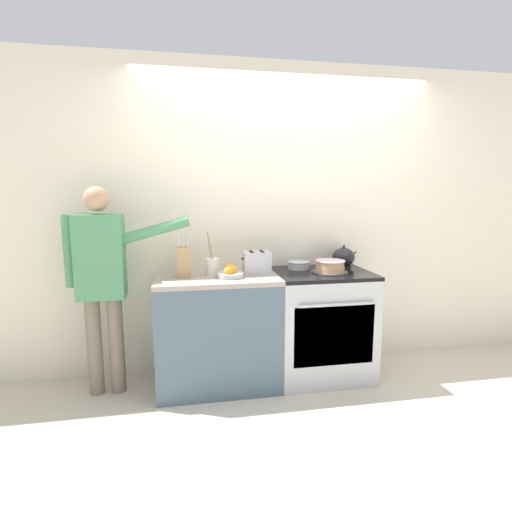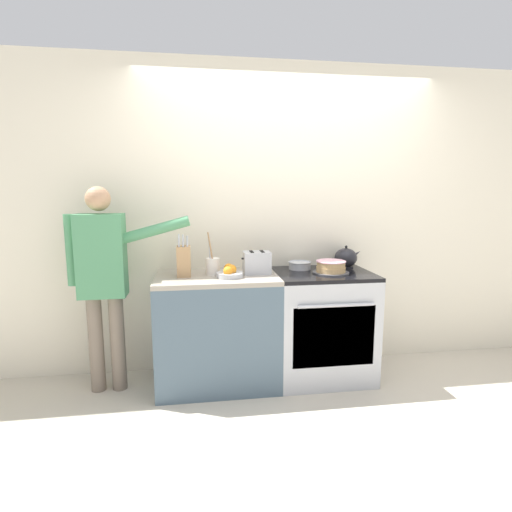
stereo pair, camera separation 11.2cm
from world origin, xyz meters
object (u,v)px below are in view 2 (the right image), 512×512
(fruit_bowl, at_px, (230,272))
(toaster, at_px, (257,263))
(person_baker, at_px, (104,272))
(layer_cake, at_px, (331,267))
(mixing_bowl, at_px, (300,265))
(knife_block, at_px, (184,261))
(utensil_crock, at_px, (213,266))
(stove_range, at_px, (322,325))
(tea_kettle, at_px, (346,258))

(fruit_bowl, distance_m, toaster, 0.26)
(toaster, distance_m, person_baker, 1.17)
(layer_cake, height_order, toaster, toaster)
(mixing_bowl, xyz_separation_m, knife_block, (-0.96, -0.15, 0.09))
(toaster, bearing_deg, knife_block, -177.74)
(mixing_bowl, relative_size, utensil_crock, 0.58)
(layer_cake, bearing_deg, stove_range, 134.84)
(mixing_bowl, height_order, person_baker, person_baker)
(knife_block, relative_size, toaster, 1.45)
(stove_range, relative_size, mixing_bowl, 4.58)
(layer_cake, distance_m, mixing_bowl, 0.28)
(mixing_bowl, xyz_separation_m, fruit_bowl, (-0.61, -0.23, 0.00))
(fruit_bowl, bearing_deg, toaster, 25.24)
(layer_cake, relative_size, knife_block, 0.88)
(stove_range, bearing_deg, tea_kettle, 35.26)
(stove_range, xyz_separation_m, tea_kettle, (0.26, 0.18, 0.53))
(mixing_bowl, bearing_deg, tea_kettle, 4.61)
(tea_kettle, bearing_deg, person_baker, -174.88)
(stove_range, xyz_separation_m, utensil_crock, (-0.89, 0.04, 0.52))
(tea_kettle, bearing_deg, toaster, -168.97)
(stove_range, distance_m, tea_kettle, 0.62)
(stove_range, bearing_deg, fruit_bowl, -174.19)
(knife_block, bearing_deg, utensil_crock, 8.62)
(mixing_bowl, distance_m, knife_block, 0.97)
(stove_range, distance_m, knife_block, 1.25)
(fruit_bowl, xyz_separation_m, toaster, (0.23, 0.11, 0.05))
(utensil_crock, xyz_separation_m, toaster, (0.35, -0.01, 0.02))
(layer_cake, xyz_separation_m, toaster, (-0.59, 0.08, 0.04))
(knife_block, relative_size, fruit_bowl, 1.63)
(stove_range, relative_size, layer_cake, 3.07)
(tea_kettle, relative_size, utensil_crock, 0.70)
(knife_block, bearing_deg, mixing_bowl, 8.64)
(stove_range, xyz_separation_m, fruit_bowl, (-0.77, -0.08, 0.48))
(fruit_bowl, bearing_deg, utensil_crock, 136.57)
(utensil_crock, xyz_separation_m, fruit_bowl, (0.12, -0.12, -0.03))
(mixing_bowl, height_order, toaster, toaster)
(tea_kettle, bearing_deg, knife_block, -172.58)
(toaster, bearing_deg, mixing_bowl, 17.70)
(layer_cake, relative_size, toaster, 1.27)
(knife_block, xyz_separation_m, fruit_bowl, (0.35, -0.08, -0.09))
(knife_block, bearing_deg, toaster, 2.26)
(stove_range, distance_m, person_baker, 1.78)
(stove_range, bearing_deg, mixing_bowl, 136.06)
(fruit_bowl, xyz_separation_m, person_baker, (-0.94, 0.09, 0.01))
(stove_range, height_order, tea_kettle, tea_kettle)
(toaster, bearing_deg, layer_cake, -7.33)
(person_baker, bearing_deg, knife_block, -6.07)
(stove_range, bearing_deg, layer_cake, -45.16)
(knife_block, relative_size, person_baker, 0.21)
(utensil_crock, bearing_deg, mixing_bowl, 8.65)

